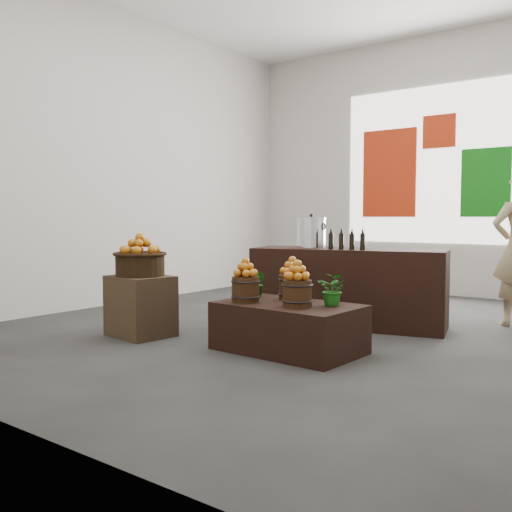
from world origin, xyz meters
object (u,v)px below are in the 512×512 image
Objects in this scene: crate at (141,306)px; wicker_basket at (140,265)px; counter at (348,287)px; stock_pot_left at (311,234)px; display_table at (288,327)px.

wicker_basket reaches higher than crate.
crate is at bearing -143.58° from counter.
counter is at bearing 14.29° from stock_pot_left.
crate reaches higher than display_table.
stock_pot_left reaches higher than wicker_basket.
wicker_basket is 2.26m from counter.
crate is 0.41m from wicker_basket.
stock_pot_left is (-0.56, 1.30, 0.80)m from display_table.
display_table is at bearing 11.99° from wicker_basket.
crate is 1.60m from display_table.
crate is 2.04m from stock_pot_left.
display_table is 0.60× the size of counter.
display_table is at bearing -98.36° from counter.
crate is at bearing -121.70° from stock_pot_left.
wicker_basket is 1.51× the size of stock_pot_left.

